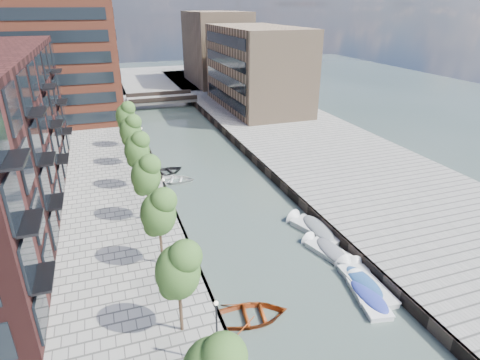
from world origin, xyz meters
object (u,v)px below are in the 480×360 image
motorboat_2 (360,281)px  motorboat_3 (366,294)px  tree_6 (125,115)px  tree_2 (158,211)px  motorboat_4 (313,228)px  car (228,101)px  tree_3 (146,174)px  sloop_4 (165,174)px  bridge (161,99)px  motorboat_1 (327,251)px  sloop_3 (174,182)px  motorboat_0 (362,281)px  tree_1 (178,268)px  sloop_2 (251,319)px  tree_5 (130,129)px  tree_4 (137,148)px

motorboat_2 → motorboat_3: bearing=-111.5°
tree_6 → motorboat_3: tree_6 is taller
tree_2 → motorboat_4: (13.64, 1.93, -5.08)m
motorboat_4 → car: 45.28m
tree_3 → car: 44.61m
sloop_4 → motorboat_3: bearing=-178.2°
bridge → motorboat_1: size_ratio=2.52×
motorboat_2 → sloop_3: bearing=112.9°
tree_6 → motorboat_3: bearing=-70.0°
motorboat_0 → tree_3: bearing=136.2°
bridge → motorboat_1: bridge is taller
tree_1 → bridge: bearing=82.1°
tree_6 → motorboat_1: size_ratio=1.15×
sloop_4 → tree_3: bearing=146.9°
motorboat_0 → motorboat_1: (-0.37, 4.19, 0.00)m
motorboat_2 → motorboat_4: (0.32, 7.61, 0.12)m
tree_2 → motorboat_3: (12.76, -7.11, -5.12)m
tree_3 → car: bearing=63.4°
bridge → tree_1: tree_1 is taller
sloop_2 → motorboat_0: bearing=-77.2°
tree_5 → tree_2: bearing=-90.0°
bridge → motorboat_0: size_ratio=2.57×
tree_1 → motorboat_4: 17.08m
tree_1 → motorboat_3: 13.75m
tree_3 → tree_5: size_ratio=1.00×
tree_3 → sloop_2: size_ratio=1.21×
tree_2 → motorboat_0: tree_2 is taller
tree_6 → tree_1: bearing=-90.0°
sloop_2 → sloop_3: sloop_2 is taller
tree_2 → sloop_2: 9.55m
tree_5 → tree_4: bearing=-90.0°
tree_4 → tree_5: 7.00m
sloop_3 → motorboat_3: 25.31m
tree_3 → tree_5: same height
sloop_2 → car: 55.52m
tree_3 → sloop_3: (3.91, 9.60, -5.31)m
bridge → sloop_2: bridge is taller
motorboat_3 → tree_1: bearing=179.5°
motorboat_2 → motorboat_3: 1.54m
tree_1 → motorboat_3: bearing=-0.5°
motorboat_0 → motorboat_3: size_ratio=1.05×
tree_5 → sloop_2: 28.41m
car → sloop_4: bearing=-122.8°
tree_4 → sloop_4: 8.08m
tree_3 → tree_5: (0.00, 14.00, 0.00)m
tree_6 → motorboat_0: tree_6 is taller
sloop_3 → car: 34.18m
tree_3 → sloop_2: (4.48, -13.55, -5.31)m
tree_3 → tree_4: 7.00m
bridge → tree_4: 41.08m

